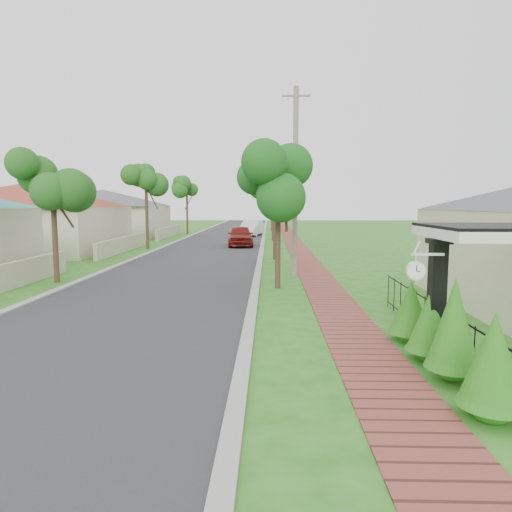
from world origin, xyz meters
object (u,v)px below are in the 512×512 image
(parked_car_red, at_px, (241,236))
(utility_pole, at_px, (295,182))
(parked_car_white, at_px, (252,228))
(station_clock, at_px, (417,269))
(porch_post, at_px, (436,307))
(near_tree, at_px, (278,186))

(parked_car_red, bearing_deg, utility_pole, -80.91)
(parked_car_white, height_order, station_clock, station_clock)
(porch_post, distance_m, parked_car_white, 36.86)
(porch_post, distance_m, station_clock, 1.07)
(porch_post, xyz_separation_m, station_clock, (-0.55, -0.40, 0.83))
(porch_post, xyz_separation_m, parked_car_red, (-5.55, 25.35, -0.34))
(porch_post, bearing_deg, near_tree, 110.91)
(utility_pole, height_order, station_clock, utility_pole)
(utility_pole, distance_m, station_clock, 11.74)
(parked_car_red, distance_m, near_tree, 17.80)
(porch_post, relative_size, near_tree, 0.52)
(near_tree, relative_size, station_clock, 6.82)
(porch_post, distance_m, parked_car_red, 25.95)
(porch_post, xyz_separation_m, parked_car_white, (-5.13, 36.50, -0.33))
(parked_car_white, distance_m, near_tree, 28.74)
(porch_post, height_order, utility_pole, utility_pole)
(porch_post, height_order, near_tree, near_tree)
(parked_car_white, bearing_deg, near_tree, -74.66)
(parked_car_white, bearing_deg, parked_car_red, -80.98)
(parked_car_red, relative_size, utility_pole, 0.56)
(porch_post, bearing_deg, station_clock, -144.07)
(parked_car_white, relative_size, near_tree, 0.98)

